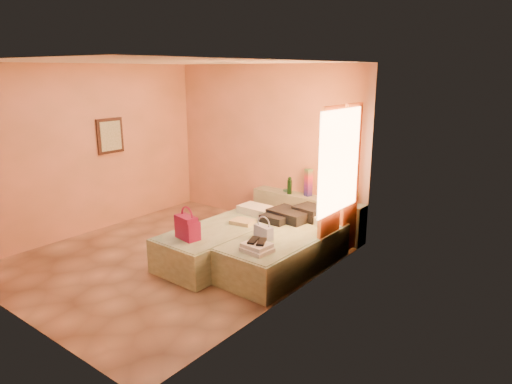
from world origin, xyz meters
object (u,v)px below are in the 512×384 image
(bed_left, at_px, (223,243))
(green_book, at_px, (327,198))
(magenta_handbag, at_px, (188,227))
(bed_right, at_px, (284,252))
(headboard_ledge, at_px, (307,215))
(blue_handbag, at_px, (263,232))
(towel_stack, at_px, (257,248))
(flower_vase, at_px, (352,195))
(water_bottle, at_px, (290,186))

(bed_left, height_order, green_book, green_book)
(bed_left, height_order, magenta_handbag, magenta_handbag)
(bed_left, xyz_separation_m, magenta_handbag, (-0.05, -0.65, 0.41))
(bed_right, bearing_deg, headboard_ledge, 111.26)
(green_book, bearing_deg, bed_left, -87.48)
(headboard_ledge, distance_m, blue_handbag, 1.78)
(headboard_ledge, distance_m, towel_stack, 2.23)
(magenta_handbag, relative_size, blue_handbag, 1.24)
(bed_left, xyz_separation_m, towel_stack, (0.96, -0.44, 0.30))
(headboard_ledge, distance_m, magenta_handbag, 2.41)
(green_book, bearing_deg, towel_stack, -59.12)
(blue_handbag, xyz_separation_m, towel_stack, (0.21, -0.41, -0.04))
(headboard_ledge, bearing_deg, flower_vase, 4.75)
(towel_stack, bearing_deg, flower_vase, 84.83)
(bed_left, bearing_deg, blue_handbag, -0.55)
(water_bottle, bearing_deg, flower_vase, 6.58)
(flower_vase, relative_size, towel_stack, 0.77)
(bed_right, xyz_separation_m, magenta_handbag, (-0.95, -0.90, 0.41))
(magenta_handbag, distance_m, blue_handbag, 1.02)
(headboard_ledge, bearing_deg, blue_handbag, -77.70)
(water_bottle, xyz_separation_m, magenta_handbag, (-0.11, -2.28, -0.13))
(bed_right, distance_m, water_bottle, 1.71)
(headboard_ledge, height_order, towel_stack, headboard_ledge)
(headboard_ledge, relative_size, magenta_handbag, 5.95)
(headboard_ledge, bearing_deg, towel_stack, -74.67)
(flower_vase, relative_size, blue_handbag, 0.97)
(bed_left, height_order, bed_right, same)
(magenta_handbag, distance_m, towel_stack, 1.04)
(water_bottle, relative_size, towel_stack, 0.80)
(bed_right, distance_m, green_book, 1.58)
(green_book, height_order, blue_handbag, green_book)
(headboard_ledge, relative_size, bed_right, 1.02)
(bed_left, relative_size, towel_stack, 5.71)
(water_bottle, bearing_deg, blue_handbag, -67.39)
(headboard_ledge, distance_m, green_book, 0.48)
(green_book, bearing_deg, bed_right, -58.43)
(bed_right, xyz_separation_m, blue_handbag, (-0.15, -0.28, 0.34))
(water_bottle, distance_m, flower_vase, 1.11)
(bed_left, distance_m, magenta_handbag, 0.77)
(headboard_ledge, bearing_deg, water_bottle, -168.96)
(green_book, bearing_deg, water_bottle, -144.34)
(water_bottle, relative_size, green_book, 1.38)
(bed_left, xyz_separation_m, green_book, (0.71, 1.77, 0.42))
(water_bottle, height_order, green_book, water_bottle)
(bed_left, height_order, blue_handbag, blue_handbag)
(headboard_ledge, height_order, water_bottle, water_bottle)
(flower_vase, height_order, towel_stack, flower_vase)
(headboard_ledge, bearing_deg, bed_right, -70.04)
(flower_vase, distance_m, blue_handbag, 1.85)
(bed_right, relative_size, towel_stack, 5.71)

